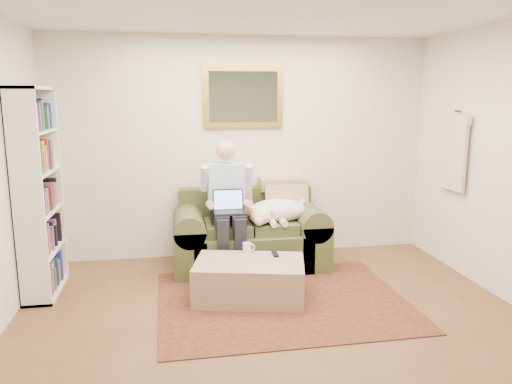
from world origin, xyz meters
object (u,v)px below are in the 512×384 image
object	(u,v)px
coffee_mug	(247,248)
bookshelf	(38,193)
seated_man	(228,208)
laptop	(229,206)
ottoman	(249,280)
sleeping_dog	(277,210)
sofa	(249,240)

from	to	relation	value
coffee_mug	bookshelf	bearing A→B (deg)	173.07
seated_man	coffee_mug	world-z (taller)	seated_man
laptop	seated_man	bearing A→B (deg)	90.00
laptop	ottoman	distance (m)	0.92
coffee_mug	sleeping_dog	bearing A→B (deg)	53.58
laptop	bookshelf	distance (m)	1.89
ottoman	sofa	bearing A→B (deg)	81.17
laptop	sleeping_dog	size ratio (longest dim) A/B	0.47
laptop	ottoman	size ratio (longest dim) A/B	0.32
seated_man	bookshelf	distance (m)	1.90
coffee_mug	sofa	bearing A→B (deg)	79.15
laptop	coffee_mug	bearing A→B (deg)	-74.51
laptop	sleeping_dog	distance (m)	0.59
sleeping_dog	ottoman	size ratio (longest dim) A/B	0.68
bookshelf	coffee_mug	bearing A→B (deg)	-6.93
ottoman	coffee_mug	world-z (taller)	coffee_mug
ottoman	coffee_mug	size ratio (longest dim) A/B	10.24
laptop	ottoman	xyz separation A→B (m)	(0.11, -0.72, -0.56)
sofa	sleeping_dog	size ratio (longest dim) A/B	2.43
sofa	coffee_mug	world-z (taller)	sofa
sofa	laptop	distance (m)	0.57
sleeping_dog	bookshelf	xyz separation A→B (m)	(-2.42, -0.35, 0.35)
sofa	ottoman	distance (m)	0.96
sleeping_dog	bookshelf	world-z (taller)	bookshelf
seated_man	laptop	xyz separation A→B (m)	(-0.00, -0.07, 0.03)
seated_man	bookshelf	bearing A→B (deg)	-171.46
bookshelf	sofa	bearing A→B (deg)	11.64
seated_man	sleeping_dog	size ratio (longest dim) A/B	2.04
seated_man	coffee_mug	distance (m)	0.61
sleeping_dog	laptop	bearing A→B (deg)	-166.36
sleeping_dog	coffee_mug	world-z (taller)	sleeping_dog
seated_man	ottoman	bearing A→B (deg)	-82.16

